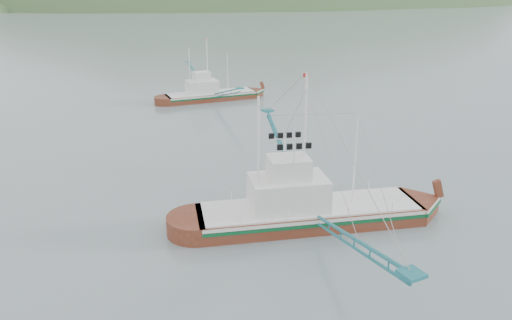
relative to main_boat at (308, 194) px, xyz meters
name	(u,v)px	position (x,y,z in m)	size (l,w,h in m)	color
ground	(292,224)	(-1.08, 0.30, -2.34)	(1200.00, 1200.00, 0.00)	slate
main_boat	(308,194)	(0.00, 0.00, 0.00)	(17.24, 29.52, 12.22)	#5E2513
bg_boat_far	(210,91)	(9.11, 42.10, -0.95)	(14.04, 25.01, 10.13)	#5E2513
headland_right	(278,1)	(238.92, 430.30, -2.34)	(684.00, 432.00, 306.00)	#39582D
ridge_distant	(42,0)	(28.92, 560.30, -2.34)	(960.00, 400.00, 240.00)	slate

